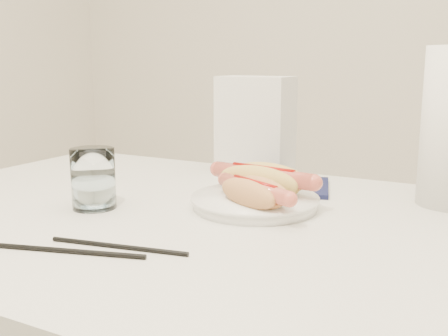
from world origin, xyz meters
The scene contains 9 objects.
table centered at (0.00, 0.00, 0.69)m, with size 1.20×0.80×0.75m.
plate centered at (0.07, 0.08, 0.76)m, with size 0.21×0.21×0.02m, color white.
hotdog_left centered at (0.07, 0.11, 0.79)m, with size 0.20×0.10×0.05m.
hotdog_right centered at (0.09, 0.04, 0.79)m, with size 0.16×0.12×0.05m.
water_glass centered at (-0.17, -0.05, 0.80)m, with size 0.08×0.08×0.10m, color white.
chopstick_near centered at (-0.05, -0.24, 0.75)m, with size 0.01×0.01×0.22m, color black.
chopstick_far centered at (-0.01, -0.19, 0.75)m, with size 0.01×0.01×0.20m, color black.
napkin_box centered at (-0.05, 0.35, 0.86)m, with size 0.16×0.09×0.22m, color silver.
navy_napkin centered at (0.07, 0.25, 0.75)m, with size 0.16×0.16×0.01m, color #12163A.
Camera 1 is at (0.44, -0.73, 1.00)m, focal length 42.48 mm.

